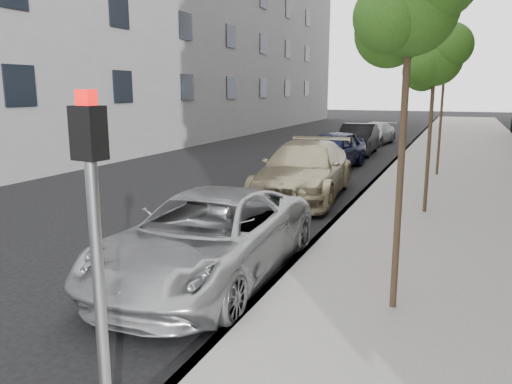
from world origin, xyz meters
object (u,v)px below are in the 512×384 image
Objects in this scene: sedan_blue at (332,150)px; sedan_rear at (374,134)px; signal_pole at (96,242)px; tree_near at (412,8)px; sedan_black at (358,139)px; tree_mid at (436,59)px; minivan at (208,237)px; suv at (304,170)px; tree_far at (446,60)px.

sedan_rear is at bearing 96.02° from sedan_blue.
sedan_blue is (-2.41, 17.87, -1.33)m from signal_pole.
tree_near is 19.89m from sedan_black.
tree_mid reaches higher than sedan_blue.
minivan is 0.93× the size of suv.
signal_pole reaches higher than sedan_black.
minivan is 13.38m from sedan_blue.
tree_mid is at bearing -52.59° from sedan_blue.
tree_mid is 1.01× the size of sedan_blue.
signal_pole is 28.86m from sedan_rear.
minivan is at bearing 114.14° from signal_pole.
sedan_blue is (-4.34, 7.14, -3.31)m from tree_mid.
signal_pole is at bearing -76.19° from sedan_blue.
tree_far is at bearing -56.39° from sedan_black.
suv is at bearing -78.36° from sedan_blue.
signal_pole is (-1.93, -17.23, -2.28)m from tree_far.
tree_mid is at bearing 90.00° from tree_near.
tree_far is 0.92× the size of minivan.
minivan is 1.21× the size of sedan_rear.
tree_far reaches higher than signal_pole.
tree_far is (-0.00, 13.00, -0.01)m from tree_near.
tree_mid is 7.80m from minivan.
minivan is 1.15× the size of sedan_black.
suv is 1.30× the size of sedan_rear.
tree_near is at bearing 72.48° from signal_pole.
sedan_blue is at bearing 121.29° from tree_mid.
sedan_rear is at bearing 91.34° from minivan.
suv is 11.44m from sedan_black.
sedan_black is at bearing 88.43° from suv.
signal_pole is at bearing -77.35° from sedan_rear.
signal_pole is 0.70× the size of sedan_rear.
tree_mid is 13.70m from sedan_black.
sedan_blue is 0.99× the size of sedan_black.
suv is at bearing -125.06° from tree_far.
tree_far is 7.45m from suv.
tree_near is 1.06× the size of tree_mid.
minivan is 1.15× the size of sedan_blue.
sedan_rear is (-4.32, 24.50, -3.77)m from tree_near.
tree_far is at bearing 90.59° from signal_pole.
signal_pole is at bearing -96.38° from tree_far.
sedan_black is (-2.38, 23.30, -1.35)m from signal_pole.
sedan_rear is (-4.32, 11.50, -3.76)m from tree_far.
suv is 6.03m from sedan_blue.
tree_near is 1.01× the size of tree_far.
sedan_rear is (-2.39, 28.73, -1.48)m from signal_pole.
tree_mid is 8.99m from sedan_blue.
tree_far is at bearing 90.00° from tree_near.
sedan_blue is (-4.34, 0.64, -3.60)m from tree_far.
tree_mid is 0.81× the size of suv.
signal_pole is at bearing -85.51° from suv.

